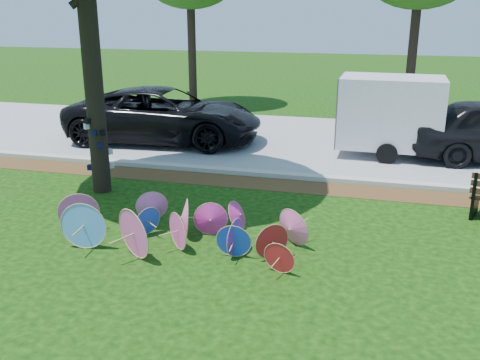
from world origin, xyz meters
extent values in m
plane|color=black|center=(0.00, 0.00, 0.00)|extent=(90.00, 90.00, 0.00)
cube|color=#472D16|center=(0.00, 4.50, 0.01)|extent=(90.00, 1.00, 0.01)
cube|color=#B7B5AD|center=(0.00, 5.20, 0.06)|extent=(90.00, 0.30, 0.12)
cube|color=gray|center=(0.00, 9.35, 0.01)|extent=(90.00, 8.00, 0.01)
cylinder|color=black|center=(-3.28, 3.00, 2.93)|extent=(0.44, 0.44, 5.86)
cone|color=pink|center=(-0.37, 0.96, 0.38)|extent=(0.44, 0.76, 0.76)
cone|color=red|center=(1.49, 0.39, 0.34)|extent=(0.60, 0.54, 0.69)
cone|color=#56A0FA|center=(-1.97, -0.03, 0.45)|extent=(0.92, 0.23, 0.91)
cone|color=purple|center=(0.88, 0.37, 0.35)|extent=(0.24, 0.71, 0.70)
cone|color=#D32C90|center=(0.14, 1.07, 0.34)|extent=(0.69, 0.30, 0.68)
cone|color=blue|center=(-1.11, 0.81, 0.30)|extent=(0.47, 0.60, 0.61)
cone|color=#E852A4|center=(-0.23, 0.36, 0.37)|extent=(0.61, 0.61, 0.74)
cone|color=pink|center=(-1.28, 1.47, 0.34)|extent=(0.71, 0.51, 0.69)
cone|color=#E852A4|center=(-2.52, 0.68, 0.41)|extent=(0.83, 0.58, 0.84)
cone|color=#E852A4|center=(-0.85, -0.17, 0.48)|extent=(0.93, 0.71, 0.97)
cone|color=blue|center=(0.84, 0.28, 0.33)|extent=(0.67, 0.21, 0.66)
cone|color=#D32C90|center=(0.60, 1.51, 0.32)|extent=(0.42, 0.68, 0.62)
cone|color=red|center=(1.76, -0.11, 0.29)|extent=(0.61, 0.32, 0.59)
cone|color=pink|center=(1.77, 0.98, 0.38)|extent=(0.77, 0.66, 0.78)
imported|color=black|center=(-3.70, 8.12, 0.89)|extent=(6.61, 3.39, 1.79)
cube|color=silver|center=(3.54, 8.18, 1.34)|extent=(3.01, 1.95, 2.68)
cylinder|color=black|center=(-5.07, 14.88, 2.50)|extent=(0.36, 0.36, 5.00)
cylinder|color=black|center=(4.30, 14.23, 2.50)|extent=(0.36, 0.36, 5.00)
camera|label=1|loc=(3.17, -8.23, 4.35)|focal=40.00mm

